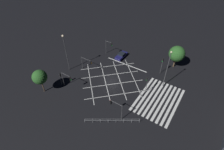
{
  "coord_description": "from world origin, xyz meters",
  "views": [
    {
      "loc": [
        -25.39,
        -16.82,
        27.07
      ],
      "look_at": [
        0.0,
        0.0,
        1.28
      ],
      "focal_mm": 28.0,
      "sensor_mm": 36.0,
      "label": 1
    }
  ],
  "objects_px": {
    "traffic_light_sw_cross": "(115,106)",
    "traffic_light_median_north": "(87,62)",
    "street_lamp_west": "(168,66)",
    "traffic_light_nw_main": "(60,77)",
    "street_tree_far": "(177,54)",
    "traffic_light_se_main": "(162,63)",
    "traffic_light_median_south": "(147,82)",
    "traffic_light_ne_cross": "(109,45)",
    "street_tree_near": "(40,77)",
    "traffic_light_nw_cross": "(67,78)",
    "waiting_car": "(121,56)",
    "street_lamp_east": "(65,46)"
  },
  "relations": [
    {
      "from": "street_tree_near",
      "to": "street_lamp_east",
      "type": "bearing_deg",
      "value": 5.54
    },
    {
      "from": "traffic_light_se_main",
      "to": "traffic_light_median_south",
      "type": "relative_size",
      "value": 1.06
    },
    {
      "from": "traffic_light_nw_cross",
      "to": "street_lamp_west",
      "type": "bearing_deg",
      "value": 35.75
    },
    {
      "from": "traffic_light_median_south",
      "to": "street_lamp_east",
      "type": "distance_m",
      "value": 19.73
    },
    {
      "from": "traffic_light_sw_cross",
      "to": "street_lamp_west",
      "type": "relative_size",
      "value": 0.43
    },
    {
      "from": "traffic_light_median_north",
      "to": "street_lamp_west",
      "type": "bearing_deg",
      "value": 16.01
    },
    {
      "from": "street_lamp_west",
      "to": "street_tree_near",
      "type": "height_order",
      "value": "street_lamp_west"
    },
    {
      "from": "traffic_light_ne_cross",
      "to": "street_tree_near",
      "type": "height_order",
      "value": "street_tree_near"
    },
    {
      "from": "street_tree_far",
      "to": "waiting_car",
      "type": "distance_m",
      "value": 14.09
    },
    {
      "from": "traffic_light_se_main",
      "to": "traffic_light_median_north",
      "type": "distance_m",
      "value": 17.61
    },
    {
      "from": "traffic_light_ne_cross",
      "to": "street_lamp_east",
      "type": "bearing_deg",
      "value": -111.1
    },
    {
      "from": "traffic_light_se_main",
      "to": "street_lamp_east",
      "type": "height_order",
      "value": "street_lamp_east"
    },
    {
      "from": "traffic_light_ne_cross",
      "to": "street_lamp_east",
      "type": "height_order",
      "value": "street_lamp_east"
    },
    {
      "from": "traffic_light_se_main",
      "to": "street_lamp_west",
      "type": "bearing_deg",
      "value": 30.09
    },
    {
      "from": "street_tree_near",
      "to": "street_tree_far",
      "type": "xyz_separation_m",
      "value": [
        24.0,
        -20.35,
        -0.19
      ]
    },
    {
      "from": "traffic_light_nw_main",
      "to": "street_lamp_west",
      "type": "distance_m",
      "value": 22.81
    },
    {
      "from": "traffic_light_median_south",
      "to": "traffic_light_se_main",
      "type": "bearing_deg",
      "value": -91.89
    },
    {
      "from": "traffic_light_median_north",
      "to": "traffic_light_nw_main",
      "type": "height_order",
      "value": "traffic_light_median_north"
    },
    {
      "from": "traffic_light_median_north",
      "to": "traffic_light_nw_main",
      "type": "bearing_deg",
      "value": -102.02
    },
    {
      "from": "traffic_light_se_main",
      "to": "street_lamp_west",
      "type": "distance_m",
      "value": 5.0
    },
    {
      "from": "traffic_light_se_main",
      "to": "traffic_light_nw_cross",
      "type": "xyz_separation_m",
      "value": [
        -15.94,
        14.75,
        -0.26
      ]
    },
    {
      "from": "traffic_light_ne_cross",
      "to": "street_lamp_west",
      "type": "relative_size",
      "value": 0.44
    },
    {
      "from": "traffic_light_nw_main",
      "to": "street_tree_far",
      "type": "distance_m",
      "value": 27.69
    },
    {
      "from": "street_lamp_west",
      "to": "traffic_light_sw_cross",
      "type": "bearing_deg",
      "value": 160.94
    },
    {
      "from": "traffic_light_nw_cross",
      "to": "street_tree_far",
      "type": "height_order",
      "value": "street_tree_far"
    },
    {
      "from": "street_tree_far",
      "to": "waiting_car",
      "type": "relative_size",
      "value": 1.4
    },
    {
      "from": "traffic_light_ne_cross",
      "to": "street_lamp_west",
      "type": "bearing_deg",
      "value": -12.82
    },
    {
      "from": "traffic_light_median_south",
      "to": "street_lamp_west",
      "type": "relative_size",
      "value": 0.46
    },
    {
      "from": "street_lamp_east",
      "to": "waiting_car",
      "type": "height_order",
      "value": "street_lamp_east"
    },
    {
      "from": "traffic_light_sw_cross",
      "to": "street_tree_near",
      "type": "xyz_separation_m",
      "value": [
        -3.01,
        16.26,
        1.19
      ]
    },
    {
      "from": "street_tree_far",
      "to": "traffic_light_median_north",
      "type": "bearing_deg",
      "value": 127.64
    },
    {
      "from": "traffic_light_nw_cross",
      "to": "waiting_car",
      "type": "bearing_deg",
      "value": 78.33
    },
    {
      "from": "traffic_light_nw_main",
      "to": "street_tree_near",
      "type": "bearing_deg",
      "value": 154.47
    },
    {
      "from": "traffic_light_nw_main",
      "to": "traffic_light_sw_cross",
      "type": "bearing_deg",
      "value": -92.24
    },
    {
      "from": "traffic_light_median_north",
      "to": "street_tree_far",
      "type": "height_order",
      "value": "street_tree_far"
    },
    {
      "from": "traffic_light_ne_cross",
      "to": "street_tree_near",
      "type": "xyz_separation_m",
      "value": [
        -19.72,
        3.52,
        1.15
      ]
    },
    {
      "from": "traffic_light_ne_cross",
      "to": "street_tree_near",
      "type": "bearing_deg",
      "value": -100.12
    },
    {
      "from": "traffic_light_nw_cross",
      "to": "street_lamp_west",
      "type": "height_order",
      "value": "street_lamp_west"
    },
    {
      "from": "traffic_light_median_south",
      "to": "traffic_light_nw_cross",
      "type": "xyz_separation_m",
      "value": [
        -8.13,
        14.49,
        -0.09
      ]
    },
    {
      "from": "street_lamp_east",
      "to": "waiting_car",
      "type": "distance_m",
      "value": 15.48
    },
    {
      "from": "street_tree_near",
      "to": "waiting_car",
      "type": "bearing_deg",
      "value": -19.58
    },
    {
      "from": "street_tree_near",
      "to": "traffic_light_median_south",
      "type": "bearing_deg",
      "value": -57.19
    },
    {
      "from": "traffic_light_median_south",
      "to": "street_tree_near",
      "type": "bearing_deg",
      "value": 32.81
    },
    {
      "from": "traffic_light_median_north",
      "to": "waiting_car",
      "type": "bearing_deg",
      "value": 67.25
    },
    {
      "from": "traffic_light_nw_main",
      "to": "street_tree_near",
      "type": "distance_m",
      "value": 4.3
    },
    {
      "from": "traffic_light_median_south",
      "to": "waiting_car",
      "type": "xyz_separation_m",
      "value": [
        8.43,
        11.07,
        -2.36
      ]
    },
    {
      "from": "traffic_light_se_main",
      "to": "waiting_car",
      "type": "distance_m",
      "value": 11.62
    },
    {
      "from": "traffic_light_ne_cross",
      "to": "street_tree_far",
      "type": "bearing_deg",
      "value": 14.27
    },
    {
      "from": "traffic_light_sw_cross",
      "to": "street_tree_far",
      "type": "distance_m",
      "value": 21.41
    },
    {
      "from": "traffic_light_sw_cross",
      "to": "traffic_light_median_north",
      "type": "distance_m",
      "value": 15.17
    }
  ]
}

